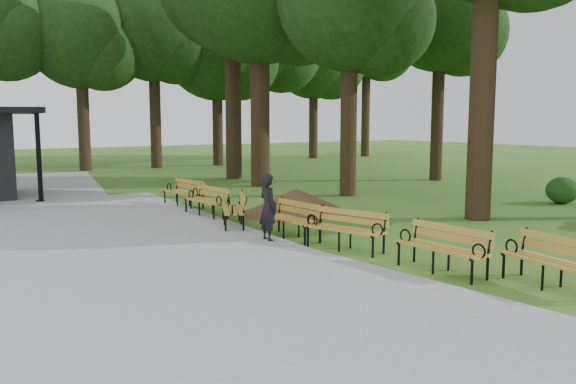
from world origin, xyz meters
TOP-DOWN VIEW (x-y plane):
  - ground at (0.00, 0.00)m, footprint 100.00×100.00m
  - path at (-4.00, 3.00)m, footprint 12.00×38.00m
  - person at (-0.47, 0.91)m, footprint 0.40×0.59m
  - lamp_post at (-3.68, 10.44)m, footprint 0.32×0.32m
  - dirt_mound at (2.29, 3.89)m, footprint 2.91×2.91m
  - bench_0 at (1.51, -4.83)m, footprint 0.86×1.96m
  - bench_1 at (0.77, -3.12)m, footprint 0.76×1.94m
  - bench_2 at (0.44, -0.74)m, footprint 1.19×2.00m
  - bench_3 at (0.18, 0.94)m, footprint 0.73×1.93m
  - bench_4 at (-0.27, 3.04)m, footprint 1.37×1.99m
  - bench_5 at (-0.17, 4.90)m, footprint 0.78×1.94m
  - bench_6 at (0.05, 7.06)m, footprint 0.89×1.97m
  - lawn_tree_5 at (13.07, 8.37)m, footprint 5.28×5.28m
  - tree_backdrop at (6.63, 23.05)m, footprint 37.67×9.26m
  - shrub_1 at (10.84, 0.76)m, footprint 1.05×1.05m

SIDE VIEW (x-z plane):
  - ground at x=0.00m, z-range 0.00..0.00m
  - shrub_1 at x=10.84m, z-range -0.45..0.45m
  - path at x=-4.00m, z-range 0.00..0.06m
  - dirt_mound at x=2.29m, z-range 0.00..0.74m
  - bench_0 at x=1.51m, z-range 0.00..0.88m
  - bench_1 at x=0.77m, z-range 0.00..0.88m
  - bench_2 at x=0.44m, z-range 0.00..0.88m
  - bench_3 at x=0.18m, z-range 0.00..0.88m
  - bench_4 at x=-0.27m, z-range 0.00..0.88m
  - bench_5 at x=-0.17m, z-range 0.00..0.88m
  - bench_6 at x=0.05m, z-range 0.00..0.88m
  - person at x=-0.47m, z-range 0.00..1.56m
  - lamp_post at x=-3.68m, z-range 0.71..4.04m
  - lawn_tree_5 at x=13.07m, z-range 2.40..12.60m
  - tree_backdrop at x=6.63m, z-range 0.00..16.47m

